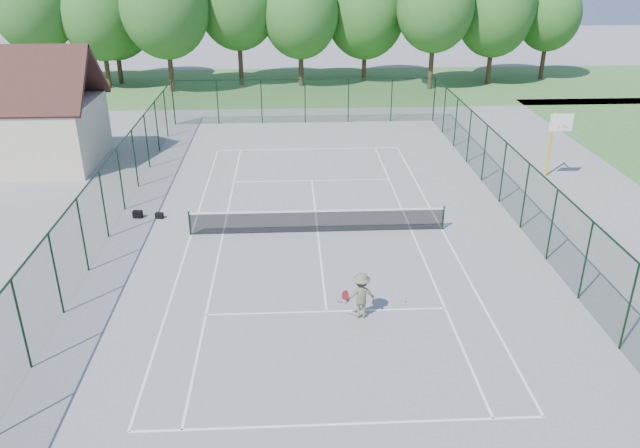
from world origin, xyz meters
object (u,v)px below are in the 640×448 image
(sports_bag_a, at_px, (138,214))
(basketball_goal, at_px, (556,132))
(tennis_player, at_px, (361,295))
(tennis_net, at_px, (318,220))

(sports_bag_a, bearing_deg, basketball_goal, 18.35)
(sports_bag_a, relative_size, tennis_player, 0.19)
(tennis_net, distance_m, tennis_player, 6.86)
(tennis_net, relative_size, basketball_goal, 3.04)
(sports_bag_a, bearing_deg, tennis_net, -6.20)
(tennis_net, relative_size, sports_bag_a, 26.42)
(tennis_player, bearing_deg, tennis_net, 99.44)
(tennis_net, xyz_separation_m, tennis_player, (1.12, -6.76, 0.25))
(tennis_net, height_order, sports_bag_a, tennis_net)
(tennis_player, bearing_deg, sports_bag_a, 136.76)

